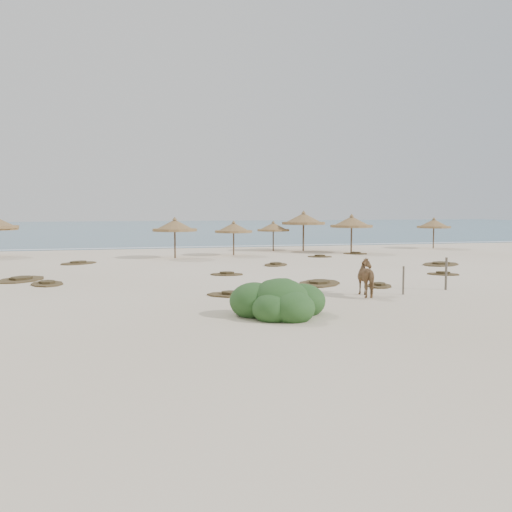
% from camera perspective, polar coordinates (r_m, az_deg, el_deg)
% --- Properties ---
extents(ground, '(160.00, 160.00, 0.00)m').
position_cam_1_polar(ground, '(24.06, 1.89, -3.28)').
color(ground, beige).
rests_on(ground, ground).
extents(ocean, '(200.00, 100.00, 0.01)m').
position_cam_1_polar(ocean, '(98.15, -10.49, 2.79)').
color(ocean, '#2A607E').
rests_on(ocean, ground).
extents(foam_line, '(70.00, 0.60, 0.01)m').
position_cam_1_polar(foam_line, '(49.43, -6.59, 0.88)').
color(foam_line, white).
rests_on(foam_line, ground).
extents(palapa_2, '(3.87, 3.87, 2.79)m').
position_cam_1_polar(palapa_2, '(38.76, -8.13, 2.98)').
color(palapa_2, brown).
rests_on(palapa_2, ground).
extents(palapa_3, '(2.78, 2.78, 2.50)m').
position_cam_1_polar(palapa_3, '(40.67, -2.26, 2.79)').
color(palapa_3, brown).
rests_on(palapa_3, ground).
extents(palapa_4, '(3.12, 3.12, 2.39)m').
position_cam_1_polar(palapa_4, '(45.04, 1.74, 2.88)').
color(palapa_4, brown).
rests_on(palapa_4, ground).
extents(palapa_5, '(3.89, 3.89, 3.19)m').
position_cam_1_polar(palapa_5, '(45.22, 4.77, 3.66)').
color(palapa_5, brown).
rests_on(palapa_5, ground).
extents(palapa_6, '(4.06, 4.06, 2.96)m').
position_cam_1_polar(palapa_6, '(43.33, 9.54, 3.32)').
color(palapa_6, brown).
rests_on(palapa_6, ground).
extents(palapa_7, '(3.58, 3.58, 2.62)m').
position_cam_1_polar(palapa_7, '(49.93, 17.36, 3.06)').
color(palapa_7, brown).
rests_on(palapa_7, ground).
extents(horse, '(0.92, 1.76, 1.43)m').
position_cam_1_polar(horse, '(22.33, 11.25, -2.15)').
color(horse, brown).
rests_on(horse, ground).
extents(fence_post_near, '(0.13, 0.13, 1.35)m').
position_cam_1_polar(fence_post_near, '(24.88, 18.48, -1.69)').
color(fence_post_near, brown).
rests_on(fence_post_near, ground).
extents(fence_post_far, '(0.10, 0.10, 1.12)m').
position_cam_1_polar(fence_post_far, '(23.09, 14.52, -2.37)').
color(fence_post_far, brown).
rests_on(fence_post_far, ground).
extents(bush, '(3.10, 2.73, 1.39)m').
position_cam_1_polar(bush, '(17.93, 2.43, -4.61)').
color(bush, '#2D5725').
rests_on(bush, ground).
extents(scrub_0, '(1.70, 2.31, 0.16)m').
position_cam_1_polar(scrub_0, '(26.98, -20.16, -2.58)').
color(scrub_0, brown).
rests_on(scrub_0, ground).
extents(scrub_1, '(2.81, 3.35, 0.16)m').
position_cam_1_polar(scrub_1, '(28.96, -22.44, -2.16)').
color(scrub_1, brown).
rests_on(scrub_1, ground).
extents(scrub_2, '(1.91, 1.50, 0.16)m').
position_cam_1_polar(scrub_2, '(28.94, -2.94, -1.80)').
color(scrub_2, brown).
rests_on(scrub_2, ground).
extents(scrub_3, '(2.16, 2.43, 0.16)m').
position_cam_1_polar(scrub_3, '(33.78, 1.98, -0.84)').
color(scrub_3, brown).
rests_on(scrub_3, ground).
extents(scrub_4, '(1.90, 1.75, 0.16)m').
position_cam_1_polar(scrub_4, '(30.54, 18.21, -1.69)').
color(scrub_4, brown).
rests_on(scrub_4, ground).
extents(scrub_5, '(3.52, 3.34, 0.16)m').
position_cam_1_polar(scrub_5, '(35.81, 17.98, -0.75)').
color(scrub_5, brown).
rests_on(scrub_5, ground).
extents(scrub_6, '(2.85, 2.75, 0.16)m').
position_cam_1_polar(scrub_6, '(36.30, -17.33, -0.66)').
color(scrub_6, brown).
rests_on(scrub_6, ground).
extents(scrub_7, '(1.98, 1.67, 0.16)m').
position_cam_1_polar(scrub_7, '(39.62, 6.39, -0.03)').
color(scrub_7, brown).
rests_on(scrub_7, ground).
extents(scrub_9, '(3.04, 3.30, 0.16)m').
position_cam_1_polar(scrub_9, '(25.62, 6.33, -2.69)').
color(scrub_9, brown).
rests_on(scrub_9, ground).
extents(scrub_10, '(2.15, 2.02, 0.16)m').
position_cam_1_polar(scrub_10, '(42.59, 9.90, 0.27)').
color(scrub_10, brown).
rests_on(scrub_10, ground).
extents(scrub_11, '(2.34, 2.01, 0.16)m').
position_cam_1_polar(scrub_11, '(22.18, -2.43, -3.84)').
color(scrub_11, brown).
rests_on(scrub_11, ground).
extents(scrub_12, '(1.61, 1.90, 0.16)m').
position_cam_1_polar(scrub_12, '(25.26, 12.22, -2.88)').
color(scrub_12, brown).
rests_on(scrub_12, ground).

